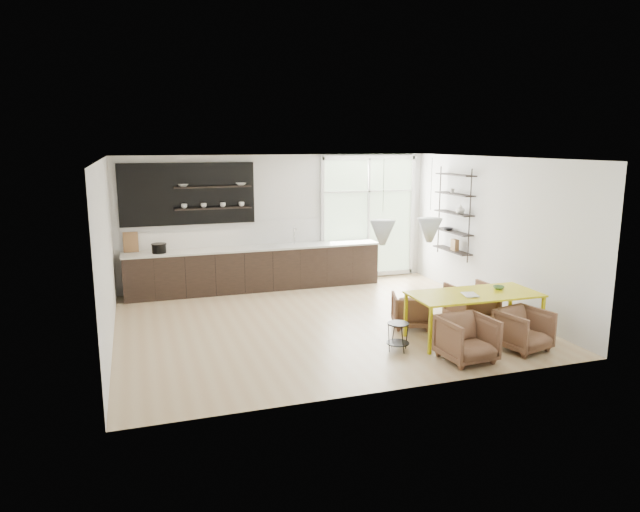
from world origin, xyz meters
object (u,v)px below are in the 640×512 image
(armchair_back_left, at_px, (411,310))
(armchair_front_left, at_px, (467,339))
(armchair_back_right, at_px, (471,302))
(wire_stool, at_px, (398,333))
(armchair_front_right, at_px, (523,330))
(dining_table, at_px, (474,296))

(armchair_back_left, relative_size, armchair_front_left, 0.88)
(armchair_back_left, relative_size, armchair_back_right, 0.85)
(wire_stool, bearing_deg, armchair_front_right, -17.04)
(dining_table, relative_size, wire_stool, 4.76)
(armchair_back_left, xyz_separation_m, armchair_front_right, (1.13, -1.56, 0.03))
(dining_table, relative_size, armchair_back_right, 2.77)
(dining_table, height_order, wire_stool, dining_table)
(dining_table, height_order, armchair_back_right, dining_table)
(armchair_back_right, relative_size, wire_stool, 1.72)
(armchair_back_right, distance_m, armchair_front_right, 1.51)
(armchair_front_right, xyz_separation_m, wire_stool, (-1.86, 0.57, -0.04))
(dining_table, height_order, armchair_back_left, dining_table)
(dining_table, xyz_separation_m, armchair_back_left, (-0.67, 0.87, -0.42))
(armchair_back_right, bearing_deg, armchair_front_left, 52.88)
(dining_table, bearing_deg, armchair_back_left, 128.77)
(wire_stool, bearing_deg, armchair_back_left, 53.54)
(dining_table, xyz_separation_m, armchair_back_right, (0.50, 0.82, -0.37))
(dining_table, xyz_separation_m, armchair_front_left, (-0.63, -0.81, -0.38))
(armchair_front_left, bearing_deg, armchair_back_left, 87.29)
(armchair_front_right, bearing_deg, dining_table, 109.61)
(armchair_front_right, height_order, wire_stool, armchair_front_right)
(dining_table, bearing_deg, armchair_front_left, -126.89)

